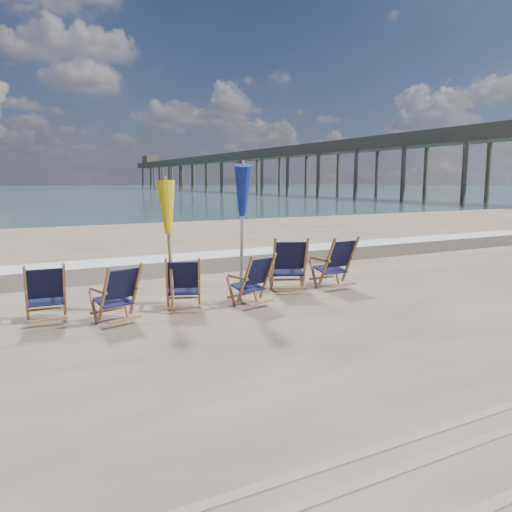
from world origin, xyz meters
The scene contains 12 objects.
ocean centered at (0.00, 128.00, 0.00)m, with size 400.00×400.00×0.00m, color #36565A.
surf_foam centered at (0.00, 8.30, 0.00)m, with size 200.00×1.40×0.01m, color silver.
wet_sand_strip centered at (0.00, 6.80, 0.00)m, with size 200.00×2.60×0.00m, color #42362A.
beach_chair_0 centered at (-2.94, 2.84, 0.47)m, with size 0.61×0.68×0.95m, color black, non-canonical shape.
beach_chair_1 centered at (-1.97, 2.40, 0.47)m, with size 0.60×0.67×0.93m, color black, non-canonical shape.
beach_chair_2 centered at (-0.90, 2.50, 0.46)m, with size 0.59×0.67×0.93m, color black, non-canonical shape.
beach_chair_3 centered at (0.31, 2.36, 0.46)m, with size 0.59×0.67×0.93m, color black, non-canonical shape.
beach_chair_4 centered at (1.41, 2.83, 0.55)m, with size 0.70×0.79×1.10m, color black, non-canonical shape.
beach_chair_5 centered at (2.46, 2.79, 0.53)m, with size 0.68×0.77×1.07m, color black, non-canonical shape.
umbrella_yellow centered at (-1.35, 2.61, 1.60)m, with size 0.30×0.30×2.12m.
umbrella_blue centered at (-0.06, 2.62, 1.88)m, with size 0.30×0.30×2.42m.
fishing_pier centered at (38.00, 74.00, 4.65)m, with size 4.40×140.00×9.30m, color brown, non-canonical shape.
Camera 1 is at (-3.86, -5.03, 2.14)m, focal length 35.00 mm.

